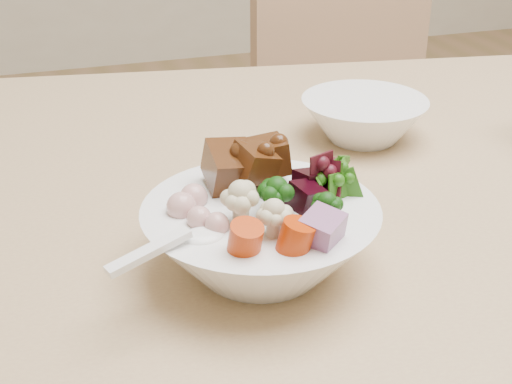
# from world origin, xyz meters

# --- Properties ---
(chair_far) EXTENTS (0.45, 0.45, 0.88)m
(chair_far) POSITION_xyz_m (-0.14, 0.53, 0.50)
(chair_far) COLOR tan
(chair_far) RESTS_ON ground
(food_bowl) EXTENTS (0.20, 0.20, 0.11)m
(food_bowl) POSITION_xyz_m (-0.60, -0.16, 0.79)
(food_bowl) COLOR white
(food_bowl) RESTS_ON dining_table
(soup_spoon) EXTENTS (0.10, 0.05, 0.02)m
(soup_spoon) POSITION_xyz_m (-0.67, -0.20, 0.82)
(soup_spoon) COLOR white
(soup_spoon) RESTS_ON food_bowl
(side_bowl) EXTENTS (0.15, 0.15, 0.05)m
(side_bowl) POSITION_xyz_m (-0.39, 0.08, 0.79)
(side_bowl) COLOR white
(side_bowl) RESTS_ON dining_table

